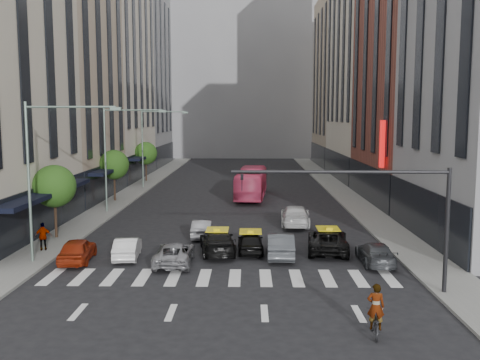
{
  "coord_description": "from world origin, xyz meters",
  "views": [
    {
      "loc": [
        1.33,
        -25.44,
        8.35
      ],
      "look_at": [
        0.71,
        10.84,
        4.0
      ],
      "focal_mm": 40.0,
      "sensor_mm": 36.0,
      "label": 1
    }
  ],
  "objects_px": {
    "streetlamp_far": "(150,137)",
    "pedestrian_far": "(43,237)",
    "streetlamp_mid": "(116,145)",
    "car_white_front": "(127,248)",
    "streetlamp_near": "(45,160)",
    "bus": "(251,183)",
    "car_red": "(77,250)",
    "taxi_left": "(217,242)",
    "taxi_center": "(250,242)",
    "motorcycle": "(375,324)"
  },
  "relations": [
    {
      "from": "car_red",
      "to": "taxi_center",
      "type": "relative_size",
      "value": 1.07
    },
    {
      "from": "streetlamp_mid",
      "to": "pedestrian_far",
      "type": "relative_size",
      "value": 5.26
    },
    {
      "from": "streetlamp_near",
      "to": "pedestrian_far",
      "type": "bearing_deg",
      "value": 117.21
    },
    {
      "from": "taxi_left",
      "to": "car_white_front",
      "type": "bearing_deg",
      "value": 5.73
    },
    {
      "from": "taxi_left",
      "to": "car_red",
      "type": "bearing_deg",
      "value": 6.91
    },
    {
      "from": "pedestrian_far",
      "to": "streetlamp_mid",
      "type": "bearing_deg",
      "value": -112.16
    },
    {
      "from": "streetlamp_far",
      "to": "bus",
      "type": "xyz_separation_m",
      "value": [
        11.62,
        -7.24,
        -4.37
      ]
    },
    {
      "from": "streetlamp_far",
      "to": "streetlamp_mid",
      "type": "bearing_deg",
      "value": -90.0
    },
    {
      "from": "streetlamp_near",
      "to": "motorcycle",
      "type": "relative_size",
      "value": 5.06
    },
    {
      "from": "streetlamp_near",
      "to": "taxi_left",
      "type": "bearing_deg",
      "value": 14.98
    },
    {
      "from": "bus",
      "to": "motorcycle",
      "type": "relative_size",
      "value": 6.19
    },
    {
      "from": "streetlamp_mid",
      "to": "streetlamp_far",
      "type": "xyz_separation_m",
      "value": [
        0.0,
        16.0,
        0.0
      ]
    },
    {
      "from": "car_red",
      "to": "taxi_left",
      "type": "xyz_separation_m",
      "value": [
        7.96,
        2.09,
        0.02
      ]
    },
    {
      "from": "bus",
      "to": "pedestrian_far",
      "type": "xyz_separation_m",
      "value": [
        -12.88,
        -22.3,
        -0.53
      ]
    },
    {
      "from": "streetlamp_mid",
      "to": "car_white_front",
      "type": "xyz_separation_m",
      "value": [
        4.19,
        -14.74,
        -5.28
      ]
    },
    {
      "from": "streetlamp_mid",
      "to": "car_white_front",
      "type": "bearing_deg",
      "value": -74.13
    },
    {
      "from": "motorcycle",
      "to": "streetlamp_mid",
      "type": "bearing_deg",
      "value": -49.36
    },
    {
      "from": "taxi_left",
      "to": "streetlamp_far",
      "type": "bearing_deg",
      "value": -80.02
    },
    {
      "from": "streetlamp_near",
      "to": "taxi_center",
      "type": "distance_m",
      "value": 12.9
    },
    {
      "from": "car_white_front",
      "to": "bus",
      "type": "relative_size",
      "value": 0.35
    },
    {
      "from": "bus",
      "to": "pedestrian_far",
      "type": "height_order",
      "value": "bus"
    },
    {
      "from": "streetlamp_mid",
      "to": "bus",
      "type": "distance_m",
      "value": 15.19
    },
    {
      "from": "streetlamp_near",
      "to": "car_red",
      "type": "distance_m",
      "value": 5.43
    },
    {
      "from": "streetlamp_mid",
      "to": "pedestrian_far",
      "type": "xyz_separation_m",
      "value": [
        -1.26,
        -13.55,
        -4.9
      ]
    },
    {
      "from": "streetlamp_far",
      "to": "taxi_left",
      "type": "bearing_deg",
      "value": -72.23
    },
    {
      "from": "car_white_front",
      "to": "motorcycle",
      "type": "bearing_deg",
      "value": 131.68
    },
    {
      "from": "streetlamp_near",
      "to": "car_white_front",
      "type": "bearing_deg",
      "value": 16.78
    },
    {
      "from": "streetlamp_near",
      "to": "taxi_center",
      "type": "xyz_separation_m",
      "value": [
        11.47,
        2.69,
        -5.26
      ]
    },
    {
      "from": "car_white_front",
      "to": "pedestrian_far",
      "type": "height_order",
      "value": "pedestrian_far"
    },
    {
      "from": "bus",
      "to": "motorcycle",
      "type": "height_order",
      "value": "bus"
    },
    {
      "from": "streetlamp_near",
      "to": "streetlamp_mid",
      "type": "height_order",
      "value": "same"
    },
    {
      "from": "streetlamp_far",
      "to": "taxi_left",
      "type": "height_order",
      "value": "streetlamp_far"
    },
    {
      "from": "streetlamp_far",
      "to": "pedestrian_far",
      "type": "distance_m",
      "value": 29.98
    },
    {
      "from": "car_red",
      "to": "taxi_center",
      "type": "bearing_deg",
      "value": -172.34
    },
    {
      "from": "bus",
      "to": "pedestrian_far",
      "type": "distance_m",
      "value": 25.76
    },
    {
      "from": "taxi_center",
      "to": "taxi_left",
      "type": "bearing_deg",
      "value": 3.09
    },
    {
      "from": "car_red",
      "to": "car_white_front",
      "type": "distance_m",
      "value": 2.83
    },
    {
      "from": "car_white_front",
      "to": "taxi_center",
      "type": "distance_m",
      "value": 7.42
    },
    {
      "from": "streetlamp_near",
      "to": "taxi_center",
      "type": "relative_size",
      "value": 2.36
    },
    {
      "from": "streetlamp_near",
      "to": "streetlamp_mid",
      "type": "relative_size",
      "value": 1.0
    },
    {
      "from": "car_white_front",
      "to": "pedestrian_far",
      "type": "bearing_deg",
      "value": -18.11
    },
    {
      "from": "taxi_left",
      "to": "streetlamp_mid",
      "type": "bearing_deg",
      "value": -62.76
    },
    {
      "from": "taxi_left",
      "to": "motorcycle",
      "type": "distance_m",
      "value": 14.03
    },
    {
      "from": "taxi_left",
      "to": "streetlamp_near",
      "type": "bearing_deg",
      "value": 7.19
    },
    {
      "from": "car_red",
      "to": "streetlamp_far",
      "type": "bearing_deg",
      "value": -92.35
    },
    {
      "from": "streetlamp_far",
      "to": "car_red",
      "type": "height_order",
      "value": "streetlamp_far"
    },
    {
      "from": "bus",
      "to": "pedestrian_far",
      "type": "relative_size",
      "value": 6.43
    },
    {
      "from": "streetlamp_near",
      "to": "car_red",
      "type": "xyz_separation_m",
      "value": [
        1.49,
        0.44,
        -5.21
      ]
    },
    {
      "from": "car_red",
      "to": "car_white_front",
      "type": "relative_size",
      "value": 1.07
    },
    {
      "from": "bus",
      "to": "motorcycle",
      "type": "bearing_deg",
      "value": 102.01
    }
  ]
}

